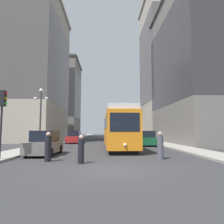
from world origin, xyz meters
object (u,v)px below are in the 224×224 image
traffic_light_near_left (2,106)px  parked_car_left_mid (74,137)px  transit_bus (128,130)px  parked_car_right_far (147,139)px  streetcar (117,128)px  pedestrian_crossing_far (81,150)px  parked_car_left_near (45,144)px  pedestrian_crossing_near (160,146)px  lamp_post_left_near (41,109)px  pedestrian_on_sidewalk (48,148)px

traffic_light_near_left → parked_car_left_mid: bearing=84.6°
transit_bus → parked_car_right_far: transit_bus is taller
streetcar → pedestrian_crossing_far: (-2.67, -10.38, -1.37)m
parked_car_left_near → parked_car_left_mid: same height
parked_car_left_mid → pedestrian_crossing_near: bearing=-64.4°
parked_car_right_far → lamp_post_left_near: 12.86m
streetcar → lamp_post_left_near: 8.15m
transit_bus → parked_car_left_mid: bearing=-138.6°
lamp_post_left_near → streetcar: bearing=11.2°
parked_car_left_near → traffic_light_near_left: traffic_light_near_left is taller
parked_car_left_mid → lamp_post_left_near: 10.64m
parked_car_right_far → pedestrian_crossing_near: size_ratio=2.59×
parked_car_right_far → traffic_light_near_left: size_ratio=1.11×
pedestrian_crossing_near → pedestrian_crossing_far: 5.13m
parked_car_left_mid → lamp_post_left_near: size_ratio=0.78×
traffic_light_near_left → parked_car_left_near: bearing=62.4°
parked_car_left_near → parked_car_left_mid: 14.67m
transit_bus → pedestrian_on_sidewalk: bearing=-106.1°
parked_car_left_near → pedestrian_crossing_far: bearing=-50.7°
streetcar → pedestrian_crossing_near: size_ratio=8.20×
pedestrian_on_sidewalk → lamp_post_left_near: (-3.06, 8.01, 3.19)m
pedestrian_crossing_far → pedestrian_on_sidewalk: pedestrian_on_sidewalk is taller
pedestrian_crossing_far → traffic_light_near_left: bearing=60.7°
parked_car_left_near → pedestrian_crossing_near: 8.49m
parked_car_left_near → pedestrian_crossing_near: size_ratio=2.47×
parked_car_left_near → pedestrian_on_sidewalk: size_ratio=2.50×
pedestrian_crossing_far → parked_car_right_far: bearing=-44.8°
pedestrian_on_sidewalk → traffic_light_near_left: traffic_light_near_left is taller
streetcar → traffic_light_near_left: bearing=-129.6°
transit_bus → lamp_post_left_near: lamp_post_left_near is taller
streetcar → pedestrian_crossing_far: bearing=-105.4°
streetcar → parked_car_left_mid: 10.36m
parked_car_right_far → pedestrian_crossing_near: bearing=84.8°
pedestrian_crossing_far → parked_car_left_near: bearing=19.1°
parked_car_left_mid → traffic_light_near_left: 18.13m
traffic_light_near_left → lamp_post_left_near: 7.94m
pedestrian_on_sidewalk → parked_car_left_mid: bearing=-121.2°
pedestrian_crossing_far → pedestrian_on_sidewalk: bearing=49.3°
pedestrian_on_sidewalk → traffic_light_near_left: (-2.84, 0.10, 2.50)m
transit_bus → traffic_light_near_left: bearing=-111.8°
streetcar → parked_car_left_near: bearing=-134.2°
parked_car_left_mid → parked_car_right_far: (9.75, -5.55, -0.00)m
parked_car_left_mid → lamp_post_left_near: lamp_post_left_near is taller
streetcar → parked_car_left_near: size_ratio=3.32×
parked_car_left_near → pedestrian_crossing_near: parked_car_left_near is taller
transit_bus → traffic_light_near_left: size_ratio=2.90×
parked_car_left_mid → transit_bus: bearing=41.1°
traffic_light_near_left → transit_bus: bearing=67.4°
streetcar → transit_bus: (3.08, 16.11, -0.15)m
parked_car_right_far → traffic_light_near_left: 17.00m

